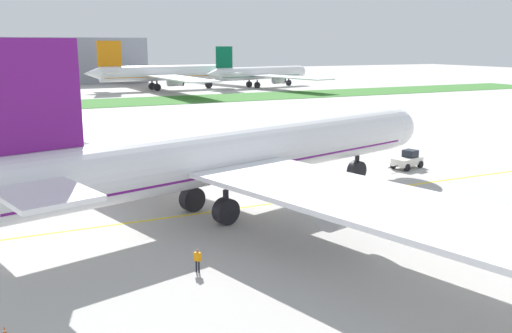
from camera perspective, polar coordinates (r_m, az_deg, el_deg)
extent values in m
plane|color=#ADAAA5|center=(56.84, -0.16, -3.28)|extent=(600.00, 600.00, 0.00)
cube|color=yellow|center=(54.66, 0.97, -3.92)|extent=(280.00, 0.36, 0.01)
cube|color=#38722D|center=(154.66, -16.69, 6.21)|extent=(320.00, 24.00, 0.10)
cylinder|color=white|center=(51.76, -1.72, 1.44)|extent=(45.49, 17.13, 4.91)
cube|color=#661472|center=(51.93, -1.71, 0.51)|extent=(43.62, 16.25, 0.59)
sphere|color=white|center=(69.52, 13.98, 3.90)|extent=(4.66, 4.66, 4.66)
cube|color=#661472|center=(41.52, -22.93, 6.64)|extent=(8.08, 2.71, 7.85)
cube|color=white|center=(37.56, -21.15, -2.49)|extent=(6.98, 8.92, 0.34)
cube|color=white|center=(69.99, -15.32, 3.37)|extent=(20.88, 42.48, 0.39)
cube|color=white|center=(35.60, 19.62, -5.43)|extent=(20.88, 42.48, 0.39)
cylinder|color=#B7BABF|center=(62.79, -10.38, 1.24)|extent=(5.22, 3.86, 2.70)
cylinder|color=black|center=(63.98, -8.59, 1.51)|extent=(1.16, 2.84, 2.83)
cylinder|color=#B7BABF|center=(42.09, 9.37, -4.25)|extent=(5.22, 3.86, 2.70)
cylinder|color=black|center=(43.85, 11.32, -3.65)|extent=(1.16, 2.84, 2.83)
cylinder|color=black|center=(64.69, 10.32, 0.39)|extent=(0.51, 0.51, 1.90)
cylinder|color=black|center=(64.89, 10.29, -0.44)|extent=(2.53, 1.64, 2.33)
cylinder|color=black|center=(52.38, -6.59, -2.33)|extent=(0.51, 0.51, 1.90)
cylinder|color=black|center=(52.63, -6.57, -3.33)|extent=(2.53, 1.64, 2.33)
cylinder|color=black|center=(48.36, -3.11, -3.51)|extent=(0.51, 0.51, 1.90)
cylinder|color=black|center=(48.63, -3.10, -4.59)|extent=(2.53, 1.64, 2.33)
cube|color=black|center=(68.84, 13.65, 4.35)|extent=(2.65, 4.01, 0.88)
sphere|color=black|center=(45.24, -21.08, -0.44)|extent=(0.34, 0.34, 0.34)
sphere|color=black|center=(46.27, -17.72, 0.08)|extent=(0.34, 0.34, 0.34)
sphere|color=black|center=(47.45, -14.51, 0.57)|extent=(0.34, 0.34, 0.34)
sphere|color=black|center=(48.78, -11.47, 1.04)|extent=(0.34, 0.34, 0.34)
sphere|color=black|center=(50.25, -8.60, 1.48)|extent=(0.34, 0.34, 0.34)
sphere|color=black|center=(51.83, -5.89, 1.89)|extent=(0.34, 0.34, 0.34)
sphere|color=black|center=(53.53, -3.35, 2.27)|extent=(0.34, 0.34, 0.34)
sphere|color=black|center=(55.33, -0.97, 2.62)|extent=(0.34, 0.34, 0.34)
sphere|color=black|center=(57.21, 1.26, 2.94)|extent=(0.34, 0.34, 0.34)
sphere|color=black|center=(59.18, 3.34, 3.24)|extent=(0.34, 0.34, 0.34)
sphere|color=black|center=(61.23, 5.29, 3.52)|extent=(0.34, 0.34, 0.34)
sphere|color=black|center=(63.34, 7.11, 3.77)|extent=(0.34, 0.34, 0.34)
sphere|color=black|center=(65.51, 8.81, 4.01)|extent=(0.34, 0.34, 0.34)
cube|color=white|center=(72.92, 15.24, 0.53)|extent=(4.52, 3.11, 0.92)
cube|color=black|center=(73.25, 15.55, 1.30)|extent=(1.85, 1.92, 0.90)
cylinder|color=black|center=(70.59, 13.89, -0.03)|extent=(1.77, 0.60, 0.12)
cylinder|color=black|center=(71.28, 15.27, -0.11)|extent=(0.96, 0.58, 0.90)
cylinder|color=black|center=(72.41, 13.91, 0.15)|extent=(0.96, 0.58, 0.90)
cylinder|color=black|center=(73.65, 16.51, 0.21)|extent=(0.96, 0.58, 0.90)
cylinder|color=black|center=(74.75, 15.18, 0.46)|extent=(0.96, 0.58, 0.90)
cylinder|color=black|center=(39.08, -6.13, -10.14)|extent=(0.12, 0.12, 0.85)
cylinder|color=orange|center=(38.89, -6.35, -9.16)|extent=(0.10, 0.10, 0.54)
cylinder|color=black|center=(38.99, -5.88, -10.19)|extent=(0.12, 0.12, 0.85)
cylinder|color=orange|center=(38.66, -5.70, -9.28)|extent=(0.10, 0.10, 0.54)
cube|color=orange|center=(38.76, -6.03, -9.17)|extent=(0.48, 0.50, 0.60)
sphere|color=#8C6647|center=(38.60, -6.04, -8.58)|extent=(0.23, 0.23, 0.23)
cylinder|color=black|center=(66.67, 1.42, -0.57)|extent=(0.11, 0.11, 0.78)
cylinder|color=#BFE519|center=(66.66, 1.39, -0.01)|extent=(0.09, 0.09, 0.50)
cylinder|color=black|center=(66.50, 1.47, -0.61)|extent=(0.11, 0.11, 0.78)
cylinder|color=#BFE519|center=(66.23, 1.51, -0.09)|extent=(0.09, 0.09, 0.50)
cube|color=#BFE519|center=(66.44, 1.45, -0.03)|extent=(0.29, 0.44, 0.55)
sphere|color=tan|center=(66.36, 1.45, 0.30)|extent=(0.21, 0.21, 0.21)
cone|color=#F2590C|center=(33.96, -24.40, -15.12)|extent=(0.28, 0.28, 0.55)
cylinder|color=white|center=(33.94, -24.40, -15.08)|extent=(0.17, 0.17, 0.06)
cylinder|color=white|center=(196.05, -9.43, 9.45)|extent=(43.90, 7.18, 5.15)
cube|color=orange|center=(196.09, -9.42, 9.18)|extent=(42.14, 6.68, 0.62)
sphere|color=white|center=(204.71, -3.17, 9.71)|extent=(4.89, 4.89, 4.89)
cone|color=white|center=(189.65, -16.45, 9.14)|extent=(5.86, 4.63, 4.37)
cube|color=orange|center=(190.73, -14.83, 11.14)|extent=(7.88, 0.88, 8.23)
cube|color=white|center=(195.71, -15.34, 9.40)|extent=(5.19, 8.45, 0.36)
cube|color=white|center=(185.71, -14.62, 9.30)|extent=(5.19, 8.45, 0.36)
cube|color=white|center=(216.61, -11.91, 9.45)|extent=(11.44, 39.75, 0.41)
cube|color=white|center=(174.42, -7.73, 8.94)|extent=(11.44, 39.75, 0.41)
cylinder|color=#B7BABF|center=(208.61, -10.84, 8.96)|extent=(5.02, 3.06, 2.83)
cylinder|color=black|center=(209.35, -10.20, 8.99)|extent=(0.56, 2.99, 2.97)
cylinder|color=#B7BABF|center=(183.26, -8.30, 8.60)|extent=(5.02, 3.06, 2.83)
cylinder|color=black|center=(184.10, -7.58, 8.64)|extent=(0.56, 2.99, 2.97)
cylinder|color=black|center=(202.19, -4.89, 8.64)|extent=(0.54, 0.54, 1.99)
cylinder|color=black|center=(202.26, -4.88, 8.36)|extent=(2.49, 1.21, 2.44)
cylinder|color=black|center=(197.73, -10.62, 8.39)|extent=(0.54, 0.54, 1.99)
cylinder|color=black|center=(197.80, -10.61, 8.10)|extent=(2.49, 1.21, 2.44)
cylinder|color=black|center=(192.59, -10.13, 8.31)|extent=(0.54, 0.54, 1.99)
cylinder|color=black|center=(192.66, -10.12, 8.01)|extent=(2.49, 1.21, 2.44)
cylinder|color=white|center=(205.60, 0.37, 9.56)|extent=(37.42, 12.73, 4.57)
cube|color=#055938|center=(205.64, 0.37, 9.34)|extent=(35.89, 12.04, 0.55)
sphere|color=white|center=(218.56, 4.52, 9.69)|extent=(4.34, 4.34, 4.34)
cone|color=white|center=(193.36, -4.50, 9.44)|extent=(5.76, 4.90, 3.89)
cube|color=#055938|center=(196.00, -3.28, 11.14)|extent=(6.66, 1.93, 7.31)
cube|color=white|center=(199.52, -4.21, 9.64)|extent=(5.63, 8.04, 0.32)
cube|color=white|center=(192.02, -2.66, 9.55)|extent=(5.63, 8.04, 0.32)
cube|color=white|center=(219.78, -3.16, 9.58)|extent=(15.46, 34.59, 0.37)
cube|color=white|center=(189.85, 3.56, 9.13)|extent=(15.46, 34.59, 0.37)
cylinder|color=#B7BABF|center=(214.38, -1.73, 9.15)|extent=(4.79, 3.41, 2.51)
cylinder|color=black|center=(215.67, -1.26, 9.17)|extent=(0.95, 2.66, 2.64)
cylinder|color=#B7BABF|center=(196.35, 2.32, 8.85)|extent=(4.79, 3.41, 2.51)
cylinder|color=black|center=(197.77, 2.80, 8.87)|extent=(0.95, 2.66, 2.64)
cylinder|color=black|center=(214.89, 3.37, 8.82)|extent=(0.48, 0.48, 1.77)
cylinder|color=black|center=(214.95, 3.36, 8.58)|extent=(2.33, 1.43, 2.17)
cylinder|color=black|center=(205.83, -0.71, 8.68)|extent=(0.48, 0.48, 1.77)
cylinder|color=black|center=(205.89, -0.71, 8.43)|extent=(2.33, 1.43, 2.17)
cylinder|color=black|center=(202.05, 0.13, 8.61)|extent=(0.48, 0.48, 1.77)
cylinder|color=black|center=(202.11, 0.13, 8.36)|extent=(2.33, 1.43, 2.17)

